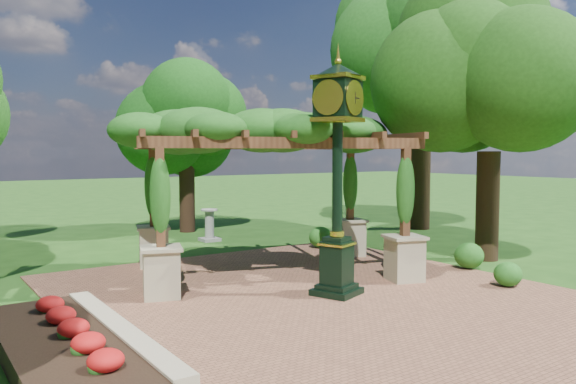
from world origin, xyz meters
TOP-DOWN VIEW (x-y plane):
  - ground at (0.00, 0.00)m, footprint 120.00×120.00m
  - brick_plaza at (0.00, 1.00)m, footprint 10.00×12.00m
  - border_wall at (-4.60, 0.50)m, footprint 0.35×5.00m
  - flower_bed at (-5.50, 0.50)m, footprint 1.50×5.00m
  - pedestal_clock at (0.34, 1.13)m, footprint 1.28×1.28m
  - pergola at (0.37, 3.77)m, footprint 7.58×6.01m
  - sundial at (1.53, 9.56)m, footprint 0.65×0.65m
  - shrub_front at (4.03, -0.54)m, footprint 0.83×0.83m
  - shrub_mid at (4.97, 1.24)m, footprint 0.85×0.85m
  - shrub_back at (3.75, 6.05)m, footprint 0.78×0.78m
  - tree_north at (1.88, 12.18)m, footprint 3.40×3.40m
  - tree_east_far at (10.06, 7.56)m, footprint 5.21×5.21m
  - tree_east_near at (6.56, 1.85)m, footprint 4.18×4.18m

SIDE VIEW (x-z plane):
  - ground at x=0.00m, z-range 0.00..0.00m
  - brick_plaza at x=0.00m, z-range 0.00..0.04m
  - flower_bed at x=-5.50m, z-range 0.00..0.36m
  - border_wall at x=-4.60m, z-range 0.00..0.40m
  - shrub_front at x=4.03m, z-range 0.04..0.61m
  - shrub_back at x=3.75m, z-range 0.04..0.72m
  - shrub_mid at x=4.97m, z-range 0.04..0.73m
  - sundial at x=1.53m, z-range -0.07..1.06m
  - pedestal_clock at x=0.34m, z-range 0.49..5.55m
  - pergola at x=0.37m, z-range 1.33..5.50m
  - tree_north at x=1.88m, z-range 1.29..8.27m
  - tree_east_near at x=6.56m, z-range 1.51..9.63m
  - tree_east_far at x=10.06m, z-range 1.90..12.06m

